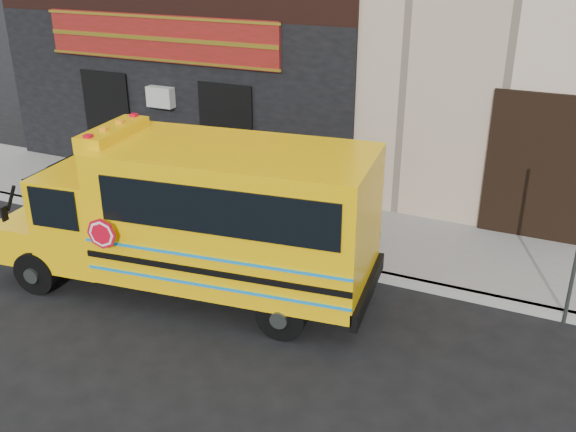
{
  "coord_description": "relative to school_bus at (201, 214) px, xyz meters",
  "views": [
    {
      "loc": [
        4.51,
        -7.64,
        5.85
      ],
      "look_at": [
        0.08,
        1.85,
        1.31
      ],
      "focal_mm": 40.0,
      "sensor_mm": 36.0,
      "label": 1
    }
  ],
  "objects": [
    {
      "name": "school_bus",
      "position": [
        0.0,
        0.0,
        0.0
      ],
      "size": [
        7.11,
        2.94,
        2.92
      ],
      "color": "black",
      "rests_on": "ground"
    },
    {
      "name": "bicycle",
      "position": [
        -1.03,
        -0.27,
        -0.93
      ],
      "size": [
        1.94,
        0.57,
        1.16
      ],
      "primitive_type": "imported",
      "rotation": [
        0.0,
        0.0,
        1.56
      ],
      "color": "black",
      "rests_on": "ground"
    },
    {
      "name": "sidewalk",
      "position": [
        1.11,
        3.22,
        -1.43
      ],
      "size": [
        40.0,
        3.0,
        0.15
      ],
      "primitive_type": "cube",
      "color": "slate",
      "rests_on": "ground"
    },
    {
      "name": "curb",
      "position": [
        1.11,
        1.72,
        -1.43
      ],
      "size": [
        40.0,
        0.2,
        0.15
      ],
      "primitive_type": "cube",
      "color": "gray",
      "rests_on": "ground"
    },
    {
      "name": "cyclist",
      "position": [
        -0.93,
        -0.27,
        -0.51
      ],
      "size": [
        0.55,
        0.77,
        1.99
      ],
      "primitive_type": "imported",
      "rotation": [
        0.0,
        0.0,
        1.46
      ],
      "color": "black",
      "rests_on": "ground"
    },
    {
      "name": "ground",
      "position": [
        1.11,
        -0.88,
        -1.51
      ],
      "size": [
        120.0,
        120.0,
        0.0
      ],
      "primitive_type": "plane",
      "color": "black",
      "rests_on": "ground"
    }
  ]
}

